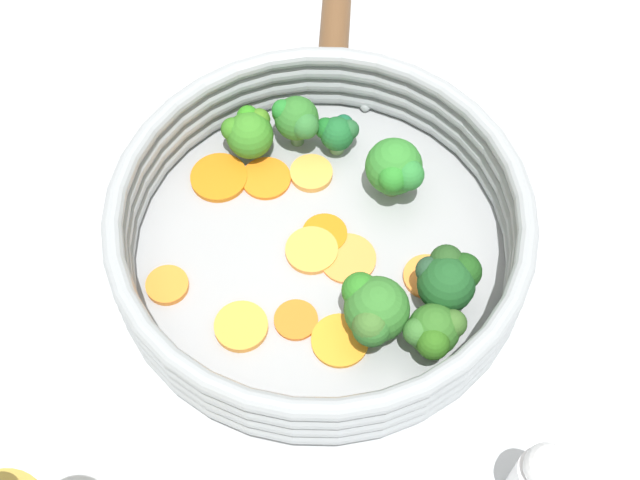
{
  "coord_description": "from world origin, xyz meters",
  "views": [
    {
      "loc": [
        -0.34,
        0.09,
        0.62
      ],
      "look_at": [
        0.0,
        0.0,
        0.03
      ],
      "focal_mm": 50.0,
      "sensor_mm": 36.0,
      "label": 1
    }
  ],
  "objects_px": {
    "carrot_slice_5": "(266,178)",
    "broccoli_floret_0": "(338,132)",
    "carrot_slice_1": "(340,341)",
    "broccoli_floret_2": "(374,311)",
    "carrot_slice_4": "(325,234)",
    "broccoli_floret_6": "(395,169)",
    "broccoli_floret_3": "(249,132)",
    "carrot_slice_0": "(311,173)",
    "carrot_slice_10": "(168,290)",
    "carrot_slice_7": "(296,320)",
    "salt_shaker": "(538,480)",
    "broccoli_floret_5": "(448,278)",
    "carrot_slice_9": "(219,178)",
    "carrot_slice_8": "(348,258)",
    "skillet": "(320,255)",
    "broccoli_floret_4": "(296,119)",
    "broccoli_floret_1": "(434,332)",
    "carrot_slice_2": "(312,251)",
    "carrot_slice_3": "(427,277)",
    "carrot_slice_6": "(241,326)"
  },
  "relations": [
    {
      "from": "carrot_slice_6",
      "to": "broccoli_floret_0",
      "type": "relative_size",
      "value": 1.12
    },
    {
      "from": "carrot_slice_0",
      "to": "carrot_slice_10",
      "type": "bearing_deg",
      "value": 119.43
    },
    {
      "from": "carrot_slice_4",
      "to": "carrot_slice_6",
      "type": "distance_m",
      "value": 0.1
    },
    {
      "from": "carrot_slice_8",
      "to": "broccoli_floret_2",
      "type": "bearing_deg",
      "value": 179.56
    },
    {
      "from": "carrot_slice_5",
      "to": "carrot_slice_7",
      "type": "relative_size",
      "value": 1.23
    },
    {
      "from": "carrot_slice_1",
      "to": "broccoli_floret_6",
      "type": "height_order",
      "value": "broccoli_floret_6"
    },
    {
      "from": "skillet",
      "to": "salt_shaker",
      "type": "height_order",
      "value": "salt_shaker"
    },
    {
      "from": "broccoli_floret_3",
      "to": "broccoli_floret_4",
      "type": "distance_m",
      "value": 0.04
    },
    {
      "from": "salt_shaker",
      "to": "broccoli_floret_1",
      "type": "bearing_deg",
      "value": 14.02
    },
    {
      "from": "carrot_slice_5",
      "to": "broccoli_floret_0",
      "type": "relative_size",
      "value": 1.14
    },
    {
      "from": "skillet",
      "to": "broccoli_floret_0",
      "type": "xyz_separation_m",
      "value": [
        0.09,
        -0.04,
        0.03
      ]
    },
    {
      "from": "carrot_slice_6",
      "to": "carrot_slice_7",
      "type": "distance_m",
      "value": 0.04
    },
    {
      "from": "skillet",
      "to": "broccoli_floret_4",
      "type": "bearing_deg",
      "value": -5.03
    },
    {
      "from": "carrot_slice_3",
      "to": "broccoli_floret_6",
      "type": "height_order",
      "value": "broccoli_floret_6"
    },
    {
      "from": "carrot_slice_1",
      "to": "broccoli_floret_3",
      "type": "bearing_deg",
      "value": 6.85
    },
    {
      "from": "broccoli_floret_0",
      "to": "carrot_slice_4",
      "type": "bearing_deg",
      "value": 157.14
    },
    {
      "from": "broccoli_floret_6",
      "to": "salt_shaker",
      "type": "distance_m",
      "value": 0.26
    },
    {
      "from": "broccoli_floret_3",
      "to": "broccoli_floret_0",
      "type": "bearing_deg",
      "value": -103.86
    },
    {
      "from": "salt_shaker",
      "to": "broccoli_floret_5",
      "type": "bearing_deg",
      "value": 2.67
    },
    {
      "from": "skillet",
      "to": "broccoli_floret_6",
      "type": "bearing_deg",
      "value": -62.94
    },
    {
      "from": "carrot_slice_7",
      "to": "carrot_slice_1",
      "type": "bearing_deg",
      "value": -133.11
    },
    {
      "from": "broccoli_floret_2",
      "to": "broccoli_floret_3",
      "type": "height_order",
      "value": "broccoli_floret_2"
    },
    {
      "from": "carrot_slice_1",
      "to": "broccoli_floret_2",
      "type": "distance_m",
      "value": 0.04
    },
    {
      "from": "carrot_slice_0",
      "to": "broccoli_floret_3",
      "type": "height_order",
      "value": "broccoli_floret_3"
    },
    {
      "from": "broccoli_floret_1",
      "to": "salt_shaker",
      "type": "relative_size",
      "value": 0.53
    },
    {
      "from": "carrot_slice_4",
      "to": "broccoli_floret_2",
      "type": "bearing_deg",
      "value": -173.07
    },
    {
      "from": "broccoli_floret_2",
      "to": "broccoli_floret_0",
      "type": "bearing_deg",
      "value": -7.67
    },
    {
      "from": "carrot_slice_0",
      "to": "carrot_slice_1",
      "type": "height_order",
      "value": "carrot_slice_0"
    },
    {
      "from": "broccoli_floret_1",
      "to": "carrot_slice_2",
      "type": "bearing_deg",
      "value": 31.51
    },
    {
      "from": "broccoli_floret_0",
      "to": "salt_shaker",
      "type": "bearing_deg",
      "value": -171.92
    },
    {
      "from": "carrot_slice_0",
      "to": "carrot_slice_1",
      "type": "relative_size",
      "value": 0.82
    },
    {
      "from": "broccoli_floret_0",
      "to": "broccoli_floret_2",
      "type": "bearing_deg",
      "value": 172.33
    },
    {
      "from": "broccoli_floret_5",
      "to": "carrot_slice_9",
      "type": "bearing_deg",
      "value": 42.13
    },
    {
      "from": "broccoli_floret_3",
      "to": "carrot_slice_5",
      "type": "bearing_deg",
      "value": -170.83
    },
    {
      "from": "carrot_slice_9",
      "to": "broccoli_floret_6",
      "type": "xyz_separation_m",
      "value": [
        -0.05,
        -0.13,
        0.03
      ]
    },
    {
      "from": "carrot_slice_5",
      "to": "broccoli_floret_5",
      "type": "xyz_separation_m",
      "value": [
        -0.14,
        -0.1,
        0.03
      ]
    },
    {
      "from": "carrot_slice_7",
      "to": "carrot_slice_9",
      "type": "relative_size",
      "value": 0.71
    },
    {
      "from": "carrot_slice_10",
      "to": "salt_shaker",
      "type": "distance_m",
      "value": 0.3
    },
    {
      "from": "carrot_slice_8",
      "to": "carrot_slice_4",
      "type": "bearing_deg",
      "value": 23.46
    },
    {
      "from": "skillet",
      "to": "broccoli_floret_1",
      "type": "bearing_deg",
      "value": -151.47
    },
    {
      "from": "broccoli_floret_3",
      "to": "broccoli_floret_5",
      "type": "xyz_separation_m",
      "value": [
        -0.18,
        -0.11,
        0.01
      ]
    },
    {
      "from": "skillet",
      "to": "carrot_slice_3",
      "type": "distance_m",
      "value": 0.09
    },
    {
      "from": "carrot_slice_4",
      "to": "broccoli_floret_1",
      "type": "bearing_deg",
      "value": -157.01
    },
    {
      "from": "carrot_slice_8",
      "to": "broccoli_floret_5",
      "type": "bearing_deg",
      "value": -131.66
    },
    {
      "from": "carrot_slice_5",
      "to": "carrot_slice_8",
      "type": "xyz_separation_m",
      "value": [
        -0.09,
        -0.04,
        -0.0
      ]
    },
    {
      "from": "carrot_slice_2",
      "to": "carrot_slice_3",
      "type": "bearing_deg",
      "value": -120.09
    },
    {
      "from": "carrot_slice_1",
      "to": "carrot_slice_8",
      "type": "height_order",
      "value": "same"
    },
    {
      "from": "carrot_slice_10",
      "to": "broccoli_floret_3",
      "type": "height_order",
      "value": "broccoli_floret_3"
    },
    {
      "from": "carrot_slice_10",
      "to": "broccoli_floret_1",
      "type": "distance_m",
      "value": 0.2
    },
    {
      "from": "broccoli_floret_5",
      "to": "broccoli_floret_3",
      "type": "bearing_deg",
      "value": 31.45
    }
  ]
}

